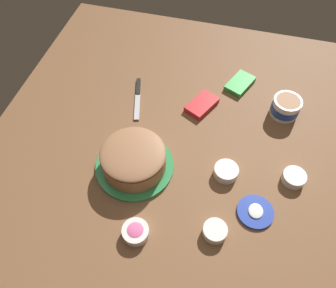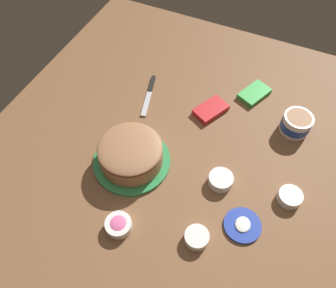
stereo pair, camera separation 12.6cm
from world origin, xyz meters
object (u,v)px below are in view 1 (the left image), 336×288
frosting_tub_lid (255,212)px  candy_box_lower (240,83)px  frosting_tub (286,107)px  sprinkle_bowl_green (215,231)px  sprinkle_bowl_pink (136,232)px  sprinkle_bowl_yellow (294,178)px  sprinkle_bowl_blue (226,171)px  spreading_knife (138,95)px  candy_box_upper (202,105)px  frosted_cake (134,160)px

frosting_tub_lid → candy_box_lower: (-0.59, -0.13, 0.01)m
frosting_tub → sprinkle_bowl_green: (0.58, -0.19, -0.02)m
sprinkle_bowl_pink → sprinkle_bowl_yellow: bearing=124.5°
sprinkle_bowl_blue → spreading_knife: bearing=-124.3°
frosting_tub → candy_box_upper: frosting_tub is taller
frosting_tub → sprinkle_bowl_blue: size_ratio=1.31×
frosting_tub_lid → sprinkle_bowl_green: sprinkle_bowl_green is taller
spreading_knife → candy_box_upper: bearing=91.7°
spreading_knife → sprinkle_bowl_yellow: size_ratio=2.78×
sprinkle_bowl_green → sprinkle_bowl_yellow: 0.36m
frosting_tub_lid → sprinkle_bowl_pink: 0.41m
sprinkle_bowl_yellow → sprinkle_bowl_blue: bearing=-81.2°
sprinkle_bowl_green → sprinkle_bowl_yellow: same height
frosting_tub → sprinkle_bowl_blue: bearing=-28.1°
frosted_cake → frosting_tub_lid: size_ratio=2.30×
sprinkle_bowl_blue → sprinkle_bowl_yellow: size_ratio=1.06×
frosting_tub_lid → sprinkle_bowl_green: 0.16m
sprinkle_bowl_green → sprinkle_bowl_pink: bearing=-74.7°
sprinkle_bowl_pink → sprinkle_bowl_green: size_ratio=1.10×
sprinkle_bowl_pink → candy_box_upper: size_ratio=0.64×
frosting_tub → frosting_tub_lid: (0.48, -0.07, -0.03)m
frosting_tub_lid → sprinkle_bowl_pink: size_ratio=1.42×
sprinkle_bowl_blue → sprinkle_bowl_yellow: 0.24m
sprinkle_bowl_yellow → candy_box_upper: 0.47m
frosting_tub_lid → candy_box_upper: candy_box_upper is taller
frosting_tub_lid → candy_box_upper: 0.51m
spreading_knife → candy_box_upper: candy_box_upper is taller
sprinkle_bowl_pink → frosted_cake: bearing=-161.3°
frosting_tub → sprinkle_bowl_blue: frosting_tub is taller
frosting_tub → sprinkle_bowl_pink: 0.78m
frosting_tub → candy_box_lower: frosting_tub is taller
frosting_tub → candy_box_lower: (-0.12, -0.20, -0.03)m
candy_box_lower → frosting_tub_lid: bearing=36.6°
spreading_knife → sprinkle_bowl_blue: bearing=55.7°
candy_box_upper → sprinkle_bowl_blue: bearing=53.1°
frosted_cake → sprinkle_bowl_blue: bearing=99.4°
spreading_knife → candy_box_lower: size_ratio=1.69×
sprinkle_bowl_green → spreading_knife: bearing=-140.6°
sprinkle_bowl_blue → candy_box_upper: sprinkle_bowl_blue is taller
frosting_tub_lid → candy_box_upper: size_ratio=0.91×
frosted_cake → sprinkle_bowl_blue: size_ratio=3.27×
spreading_knife → candy_box_lower: (-0.18, 0.42, 0.01)m
frosting_tub → sprinkle_bowl_yellow: frosting_tub is taller
sprinkle_bowl_blue → candy_box_lower: (-0.47, -0.01, -0.01)m
spreading_knife → frosting_tub: bearing=95.3°
sprinkle_bowl_green → candy_box_lower: 0.70m
spreading_knife → sprinkle_bowl_green: 0.68m
spreading_knife → sprinkle_bowl_green: size_ratio=2.88×
sprinkle_bowl_green → candy_box_lower: (-0.70, -0.01, -0.01)m
frosting_tub_lid → candy_box_lower: bearing=-167.4°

